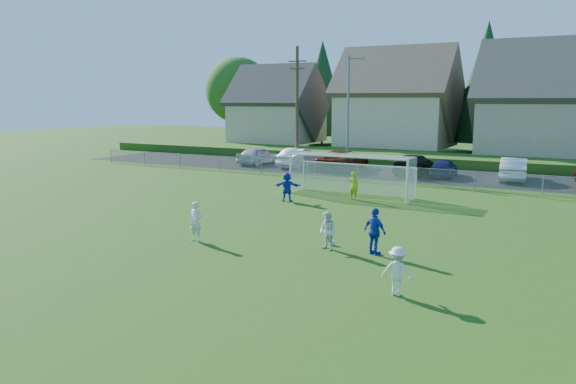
% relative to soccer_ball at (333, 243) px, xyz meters
% --- Properties ---
extents(ground, '(160.00, 160.00, 0.00)m').
position_rel_soccer_ball_xyz_m(ground, '(-3.72, -4.89, -0.11)').
color(ground, '#193D0C').
rests_on(ground, ground).
extents(asphalt_lot, '(60.00, 60.00, 0.00)m').
position_rel_soccer_ball_xyz_m(asphalt_lot, '(-3.72, 22.61, -0.10)').
color(asphalt_lot, black).
rests_on(asphalt_lot, ground).
extents(grass_embankment, '(70.00, 6.00, 0.80)m').
position_rel_soccer_ball_xyz_m(grass_embankment, '(-3.72, 30.11, 0.29)').
color(grass_embankment, '#1E420F').
rests_on(grass_embankment, ground).
extents(soccer_ball, '(0.22, 0.22, 0.22)m').
position_rel_soccer_ball_xyz_m(soccer_ball, '(0.00, 0.00, 0.00)').
color(soccer_ball, white).
rests_on(soccer_ball, ground).
extents(player_white_a, '(0.60, 0.40, 1.64)m').
position_rel_soccer_ball_xyz_m(player_white_a, '(-5.18, -2.05, 0.71)').
color(player_white_a, silver).
rests_on(player_white_a, ground).
extents(player_white_b, '(0.90, 0.82, 1.50)m').
position_rel_soccer_ball_xyz_m(player_white_b, '(0.11, -0.73, 0.64)').
color(player_white_b, silver).
rests_on(player_white_b, ground).
extents(player_white_c, '(1.01, 0.65, 1.48)m').
position_rel_soccer_ball_xyz_m(player_white_c, '(4.01, -4.30, 0.63)').
color(player_white_c, silver).
rests_on(player_white_c, ground).
extents(player_blue_a, '(1.12, 0.81, 1.76)m').
position_rel_soccer_ball_xyz_m(player_blue_a, '(1.91, -0.45, 0.77)').
color(player_blue_a, '#122FAE').
rests_on(player_blue_a, ground).
extents(player_blue_b, '(1.61, 0.91, 1.65)m').
position_rel_soccer_ball_xyz_m(player_blue_b, '(-6.26, 7.66, 0.71)').
color(player_blue_b, '#122FAE').
rests_on(player_blue_b, ground).
extents(goalkeeper, '(0.68, 0.53, 1.65)m').
position_rel_soccer_ball_xyz_m(goalkeeper, '(-3.11, 9.90, 0.72)').
color(goalkeeper, '#9CC817').
rests_on(goalkeeper, ground).
extents(car_a, '(2.41, 4.77, 1.56)m').
position_rel_soccer_ball_xyz_m(car_a, '(-17.16, 22.30, 0.67)').
color(car_a, '#AFB1B7').
rests_on(car_a, ground).
extents(car_b, '(2.02, 4.99, 1.61)m').
position_rel_soccer_ball_xyz_m(car_b, '(-13.04, 22.21, 0.70)').
color(car_b, silver).
rests_on(car_b, ground).
extents(car_c, '(2.78, 5.91, 1.63)m').
position_rel_soccer_ball_xyz_m(car_c, '(-9.04, 22.24, 0.71)').
color(car_c, '#65200B').
rests_on(car_c, ground).
extents(car_d, '(2.45, 5.39, 1.53)m').
position_rel_soccer_ball_xyz_m(car_d, '(-3.14, 22.34, 0.65)').
color(car_d, black).
rests_on(car_d, ground).
extents(car_e, '(1.86, 4.11, 1.37)m').
position_rel_soccer_ball_xyz_m(car_e, '(-0.84, 21.99, 0.57)').
color(car_e, '#151A4A').
rests_on(car_e, ground).
extents(car_f, '(2.21, 5.08, 1.63)m').
position_rel_soccer_ball_xyz_m(car_f, '(3.94, 22.50, 0.70)').
color(car_f, silver).
rests_on(car_f, ground).
extents(soccer_goal, '(7.42, 1.90, 2.50)m').
position_rel_soccer_ball_xyz_m(soccer_goal, '(-3.72, 11.16, 1.52)').
color(soccer_goal, white).
rests_on(soccer_goal, ground).
extents(chainlink_fence, '(52.06, 0.06, 1.20)m').
position_rel_soccer_ball_xyz_m(chainlink_fence, '(-3.72, 17.11, 0.52)').
color(chainlink_fence, gray).
rests_on(chainlink_fence, ground).
extents(streetlight, '(1.38, 0.18, 9.00)m').
position_rel_soccer_ball_xyz_m(streetlight, '(-8.16, 21.11, 4.73)').
color(streetlight, slate).
rests_on(streetlight, ground).
extents(utility_pole, '(1.60, 0.26, 10.00)m').
position_rel_soccer_ball_xyz_m(utility_pole, '(-13.22, 22.11, 5.04)').
color(utility_pole, '#473321').
rests_on(utility_pole, ground).
extents(houses_row, '(53.90, 11.45, 13.27)m').
position_rel_soccer_ball_xyz_m(houses_row, '(-1.74, 37.57, 7.22)').
color(houses_row, tan).
rests_on(houses_row, ground).
extents(tree_row, '(65.98, 12.36, 13.80)m').
position_rel_soccer_ball_xyz_m(tree_row, '(-2.67, 43.85, 6.80)').
color(tree_row, '#382616').
rests_on(tree_row, ground).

